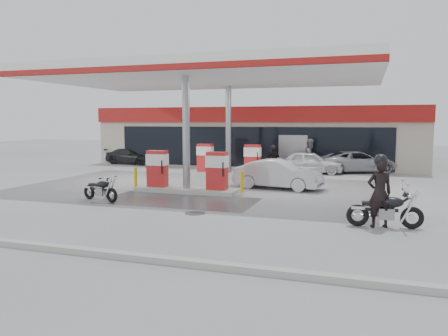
{
  "coord_description": "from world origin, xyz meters",
  "views": [
    {
      "loc": [
        7.39,
        -15.33,
        3.08
      ],
      "look_at": [
        1.97,
        1.2,
        1.2
      ],
      "focal_mm": 35.0,
      "sensor_mm": 36.0,
      "label": 1
    }
  ],
  "objects_px": {
    "pump_island_far": "(228,163)",
    "hatchback_silver": "(278,174)",
    "main_motorcycle": "(386,211)",
    "biker_main": "(380,193)",
    "biker_walking": "(273,160)",
    "parked_motorcycle": "(101,190)",
    "pump_island_near": "(187,176)",
    "attendant": "(311,156)",
    "parked_car_left": "(131,156)",
    "sedan_white": "(310,162)",
    "parked_car_right": "(358,162)"
  },
  "relations": [
    {
      "from": "pump_island_far",
      "to": "hatchback_silver",
      "type": "relative_size",
      "value": 1.28
    },
    {
      "from": "main_motorcycle",
      "to": "biker_main",
      "type": "bearing_deg",
      "value": -178.81
    },
    {
      "from": "hatchback_silver",
      "to": "biker_walking",
      "type": "bearing_deg",
      "value": 20.91
    },
    {
      "from": "parked_motorcycle",
      "to": "hatchback_silver",
      "type": "bearing_deg",
      "value": 57.77
    },
    {
      "from": "pump_island_near",
      "to": "parked_motorcycle",
      "type": "distance_m",
      "value": 3.8
    },
    {
      "from": "attendant",
      "to": "pump_island_far",
      "type": "bearing_deg",
      "value": 147.55
    },
    {
      "from": "pump_island_near",
      "to": "hatchback_silver",
      "type": "bearing_deg",
      "value": 31.58
    },
    {
      "from": "main_motorcycle",
      "to": "biker_walking",
      "type": "distance_m",
      "value": 13.63
    },
    {
      "from": "parked_car_left",
      "to": "biker_walking",
      "type": "height_order",
      "value": "biker_walking"
    },
    {
      "from": "parked_car_left",
      "to": "parked_motorcycle",
      "type": "bearing_deg",
      "value": -147.93
    },
    {
      "from": "biker_main",
      "to": "parked_motorcycle",
      "type": "distance_m",
      "value": 10.18
    },
    {
      "from": "sedan_white",
      "to": "parked_car_left",
      "type": "height_order",
      "value": "sedan_white"
    },
    {
      "from": "pump_island_far",
      "to": "sedan_white",
      "type": "height_order",
      "value": "pump_island_far"
    },
    {
      "from": "pump_island_far",
      "to": "parked_motorcycle",
      "type": "distance_m",
      "value": 9.3
    },
    {
      "from": "pump_island_far",
      "to": "main_motorcycle",
      "type": "height_order",
      "value": "pump_island_far"
    },
    {
      "from": "hatchback_silver",
      "to": "parked_car_right",
      "type": "xyz_separation_m",
      "value": [
        3.32,
        7.8,
        -0.01
      ]
    },
    {
      "from": "main_motorcycle",
      "to": "parked_car_left",
      "type": "bearing_deg",
      "value": 134.09
    },
    {
      "from": "sedan_white",
      "to": "attendant",
      "type": "bearing_deg",
      "value": -4.03
    },
    {
      "from": "main_motorcycle",
      "to": "attendant",
      "type": "height_order",
      "value": "attendant"
    },
    {
      "from": "biker_main",
      "to": "parked_car_right",
      "type": "xyz_separation_m",
      "value": [
        -0.89,
        14.12,
        -0.36
      ]
    },
    {
      "from": "sedan_white",
      "to": "biker_walking",
      "type": "xyz_separation_m",
      "value": [
        -2.13,
        -0.3,
        0.13
      ]
    },
    {
      "from": "pump_island_near",
      "to": "parked_car_right",
      "type": "bearing_deg",
      "value": 55.41
    },
    {
      "from": "biker_main",
      "to": "parked_car_right",
      "type": "height_order",
      "value": "biker_main"
    },
    {
      "from": "biker_main",
      "to": "parked_motorcycle",
      "type": "xyz_separation_m",
      "value": [
        -10.1,
        1.11,
        -0.58
      ]
    },
    {
      "from": "pump_island_near",
      "to": "biker_walking",
      "type": "bearing_deg",
      "value": 75.57
    },
    {
      "from": "main_motorcycle",
      "to": "biker_walking",
      "type": "bearing_deg",
      "value": 110.33
    },
    {
      "from": "biker_main",
      "to": "biker_walking",
      "type": "xyz_separation_m",
      "value": [
        -5.68,
        12.32,
        -0.22
      ]
    },
    {
      "from": "sedan_white",
      "to": "hatchback_silver",
      "type": "bearing_deg",
      "value": 168.81
    },
    {
      "from": "attendant",
      "to": "biker_walking",
      "type": "xyz_separation_m",
      "value": [
        -2.13,
        -0.6,
        -0.23
      ]
    },
    {
      "from": "biker_main",
      "to": "sedan_white",
      "type": "distance_m",
      "value": 13.11
    },
    {
      "from": "parked_motorcycle",
      "to": "biker_walking",
      "type": "height_order",
      "value": "biker_walking"
    },
    {
      "from": "pump_island_near",
      "to": "sedan_white",
      "type": "height_order",
      "value": "pump_island_near"
    },
    {
      "from": "parked_motorcycle",
      "to": "parked_car_right",
      "type": "bearing_deg",
      "value": 70.99
    },
    {
      "from": "pump_island_far",
      "to": "biker_walking",
      "type": "bearing_deg",
      "value": 46.2
    },
    {
      "from": "parked_motorcycle",
      "to": "parked_car_left",
      "type": "xyz_separation_m",
      "value": [
        -6.38,
        13.26,
        0.13
      ]
    },
    {
      "from": "parked_car_left",
      "to": "parked_car_right",
      "type": "relative_size",
      "value": 0.83
    },
    {
      "from": "pump_island_far",
      "to": "hatchback_silver",
      "type": "bearing_deg",
      "value": -46.72
    },
    {
      "from": "pump_island_near",
      "to": "biker_main",
      "type": "bearing_deg",
      "value": -27.86
    },
    {
      "from": "main_motorcycle",
      "to": "parked_car_right",
      "type": "height_order",
      "value": "parked_car_right"
    },
    {
      "from": "pump_island_far",
      "to": "biker_walking",
      "type": "height_order",
      "value": "pump_island_far"
    },
    {
      "from": "attendant",
      "to": "parked_car_right",
      "type": "bearing_deg",
      "value": -41.66
    },
    {
      "from": "parked_car_left",
      "to": "biker_walking",
      "type": "bearing_deg",
      "value": -94.35
    },
    {
      "from": "pump_island_far",
      "to": "attendant",
      "type": "relative_size",
      "value": 2.54
    },
    {
      "from": "biker_main",
      "to": "parked_car_left",
      "type": "relative_size",
      "value": 0.52
    },
    {
      "from": "pump_island_near",
      "to": "biker_main",
      "type": "distance_m",
      "value": 8.81
    },
    {
      "from": "sedan_white",
      "to": "parked_motorcycle",
      "type": "bearing_deg",
      "value": 145.17
    },
    {
      "from": "parked_car_right",
      "to": "attendant",
      "type": "bearing_deg",
      "value": 90.4
    },
    {
      "from": "attendant",
      "to": "biker_walking",
      "type": "bearing_deg",
      "value": 129.84
    },
    {
      "from": "pump_island_near",
      "to": "main_motorcycle",
      "type": "bearing_deg",
      "value": -27.15
    },
    {
      "from": "biker_main",
      "to": "biker_walking",
      "type": "height_order",
      "value": "biker_main"
    }
  ]
}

